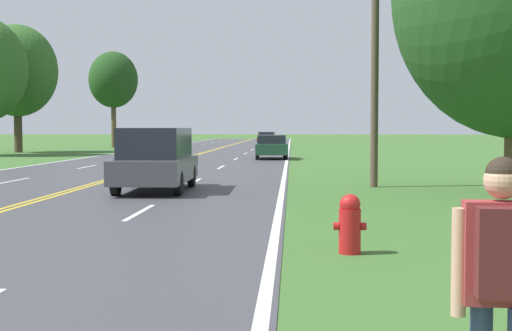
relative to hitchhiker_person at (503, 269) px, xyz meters
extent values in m
cube|color=white|center=(-4.61, 11.27, -1.03)|extent=(0.12, 3.00, 0.00)
cube|color=white|center=(-4.61, 20.27, -1.03)|extent=(0.12, 3.00, 0.00)
cube|color=white|center=(-4.61, 29.27, -1.03)|extent=(0.12, 3.00, 0.00)
cube|color=white|center=(-4.61, 38.27, -1.03)|extent=(0.12, 3.00, 0.00)
cube|color=white|center=(-4.61, 47.27, -1.03)|extent=(0.12, 3.00, 0.00)
cube|color=white|center=(-4.61, 56.27, -1.03)|extent=(0.12, 3.00, 0.00)
cube|color=white|center=(-4.61, 65.27, -1.03)|extent=(0.12, 3.00, 0.00)
cube|color=white|center=(-4.61, 74.27, -1.03)|extent=(0.12, 3.00, 0.00)
cube|color=white|center=(-4.61, 83.27, -1.03)|extent=(0.12, 3.00, 0.00)
cube|color=white|center=(-4.61, 92.27, -1.03)|extent=(0.12, 3.00, 0.00)
cube|color=white|center=(-4.61, 101.27, -1.03)|extent=(0.12, 3.00, 0.00)
cube|color=white|center=(-11.04, 20.27, -1.03)|extent=(0.12, 3.00, 0.00)
cube|color=white|center=(-11.04, 29.27, -1.03)|extent=(0.12, 3.00, 0.00)
cube|color=white|center=(-11.04, 38.27, -1.03)|extent=(0.12, 3.00, 0.00)
cube|color=white|center=(-11.04, 47.27, -1.03)|extent=(0.12, 3.00, 0.00)
cube|color=white|center=(-11.04, 56.27, -1.03)|extent=(0.12, 3.00, 0.00)
cube|color=white|center=(-11.04, 65.27, -1.03)|extent=(0.12, 3.00, 0.00)
cube|color=white|center=(-11.04, 74.27, -1.03)|extent=(0.12, 3.00, 0.00)
cube|color=white|center=(-11.04, 83.27, -1.03)|extent=(0.12, 3.00, 0.00)
cube|color=white|center=(-11.04, 92.27, -1.03)|extent=(0.12, 3.00, 0.00)
cube|color=white|center=(-11.04, 101.27, -1.03)|extent=(0.12, 3.00, 0.00)
cube|color=#993333|center=(0.00, 0.04, 0.09)|extent=(0.46, 0.22, 0.62)
sphere|color=tan|center=(0.00, 0.04, 0.52)|extent=(0.22, 0.22, 0.22)
sphere|color=#2D2319|center=(0.00, 0.04, 0.56)|extent=(0.21, 0.21, 0.21)
cylinder|color=tan|center=(-0.24, 0.06, 0.03)|extent=(0.09, 0.09, 0.65)
cube|color=#561E1E|center=(-0.01, -0.14, 0.12)|extent=(0.37, 0.20, 0.52)
cylinder|color=red|center=(-0.38, 6.39, -0.71)|extent=(0.33, 0.33, 0.67)
sphere|color=red|center=(-0.38, 6.39, -0.31)|extent=(0.31, 0.31, 0.31)
cylinder|color=red|center=(-0.17, 6.39, -0.64)|extent=(0.08, 0.12, 0.12)
cylinder|color=red|center=(-0.58, 6.39, -0.64)|extent=(0.08, 0.12, 0.12)
cylinder|color=brown|center=(1.36, 18.48, 3.24)|extent=(0.24, 0.24, 8.58)
cylinder|color=#473828|center=(-22.09, 49.04, 0.77)|extent=(0.61, 0.61, 3.64)
ellipsoid|color=#2D5B23|center=(-22.09, 49.04, 5.17)|extent=(6.06, 6.06, 6.96)
cylinder|color=brown|center=(-18.11, 62.49, 1.18)|extent=(0.46, 0.46, 4.46)
ellipsoid|color=#1E4219|center=(-18.11, 62.49, 5.37)|extent=(4.61, 4.61, 5.30)
cylinder|color=black|center=(-4.37, 15.17, -0.70)|extent=(0.21, 0.70, 0.70)
cylinder|color=black|center=(-6.11, 15.14, -0.70)|extent=(0.21, 0.70, 0.70)
cylinder|color=black|center=(-4.43, 18.15, -0.70)|extent=(0.21, 0.70, 0.70)
cylinder|color=black|center=(-6.16, 18.12, -0.70)|extent=(0.21, 0.70, 0.70)
cube|color=#47474C|center=(-5.27, 16.64, -0.40)|extent=(2.03, 4.84, 0.68)
cube|color=#1E232D|center=(-5.27, 16.64, 0.39)|extent=(1.77, 3.39, 0.89)
cylinder|color=black|center=(-1.58, 37.32, -0.72)|extent=(0.23, 0.67, 0.66)
cylinder|color=black|center=(-3.27, 37.25, -0.72)|extent=(0.23, 0.67, 0.66)
cylinder|color=black|center=(-1.69, 40.09, -0.72)|extent=(0.23, 0.67, 0.66)
cylinder|color=black|center=(-3.38, 40.03, -0.72)|extent=(0.23, 0.67, 0.66)
cube|color=#1E472D|center=(-2.48, 38.67, -0.43)|extent=(2.06, 4.55, 0.63)
cube|color=#1E232D|center=(-2.49, 38.85, 0.14)|extent=(1.76, 2.53, 0.50)
cylinder|color=black|center=(-3.03, 66.62, -0.74)|extent=(0.22, 0.63, 0.62)
cylinder|color=black|center=(-4.59, 66.68, -0.74)|extent=(0.22, 0.63, 0.62)
cylinder|color=black|center=(-2.95, 68.94, -0.74)|extent=(0.22, 0.63, 0.62)
cylinder|color=black|center=(-4.51, 69.00, -0.74)|extent=(0.22, 0.63, 0.62)
cube|color=maroon|center=(-3.77, 67.81, -0.45)|extent=(1.90, 3.81, 0.63)
cube|color=#1E232D|center=(-3.77, 67.81, 0.13)|extent=(1.64, 2.68, 0.54)
camera|label=1|loc=(-1.25, -4.24, 0.84)|focal=50.00mm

